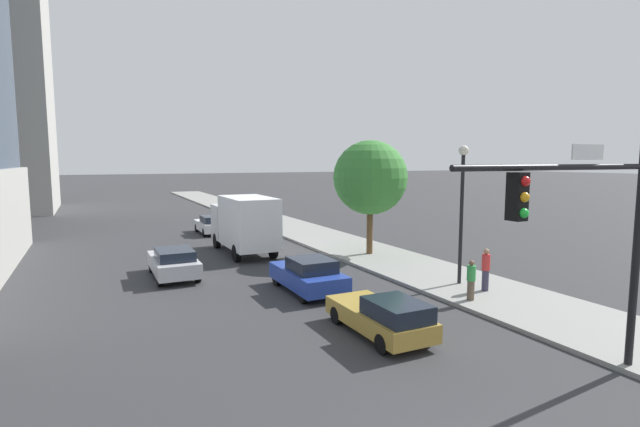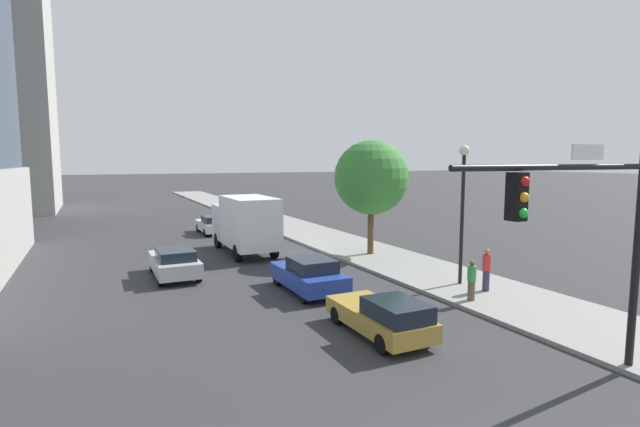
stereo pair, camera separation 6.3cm
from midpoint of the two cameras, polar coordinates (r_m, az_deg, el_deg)
name	(u,v)px [view 1 (the left image)]	position (r m, az deg, el deg)	size (l,w,h in m)	color
sidewalk	(362,251)	(29.11, 4.98, -4.51)	(4.79, 120.00, 0.15)	gray
traffic_light_pole	(588,217)	(12.99, 29.54, -0.35)	(6.42, 0.48, 6.08)	black
street_lamp	(462,194)	(21.47, 16.72, 2.22)	(0.44, 0.44, 6.10)	black
street_tree	(370,178)	(27.44, 6.04, 4.32)	(4.30, 4.30, 6.61)	brown
car_silver	(174,262)	(23.75, -17.35, -5.64)	(1.91, 4.42, 1.44)	#B7B7BC
car_blue	(308,275)	(20.25, -1.49, -7.42)	(1.95, 4.27, 1.51)	#233D9E
car_gold	(383,316)	(15.47, 7.49, -12.19)	(1.74, 4.17, 1.36)	#AD8938
car_white	(211,225)	(37.02, -13.05, -1.31)	(1.82, 4.11, 1.41)	silver
box_truck	(245,222)	(28.50, -9.17, -1.06)	(2.45, 6.59, 3.48)	silver
pedestrian_red_shirt	(486,269)	(21.01, 19.32, -6.37)	(0.34, 0.34, 1.79)	#38334C
pedestrian_green_shirt	(471,280)	(19.48, 17.71, -7.66)	(0.34, 0.34, 1.58)	brown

